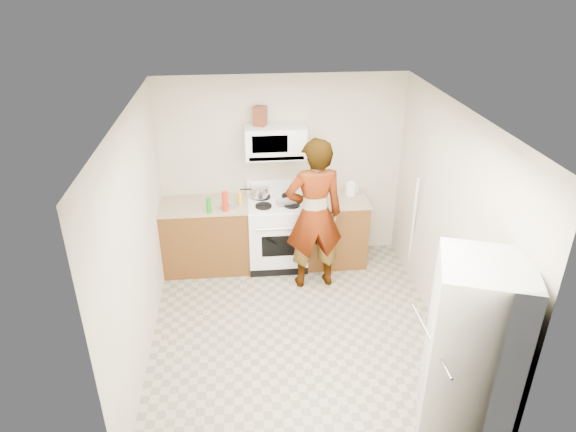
{
  "coord_description": "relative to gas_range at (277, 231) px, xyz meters",
  "views": [
    {
      "loc": [
        -0.55,
        -4.53,
        3.75
      ],
      "look_at": [
        -0.05,
        0.55,
        1.18
      ],
      "focal_mm": 32.0,
      "sensor_mm": 36.0,
      "label": 1
    }
  ],
  "objects": [
    {
      "name": "kettle",
      "position": [
        0.99,
        0.1,
        0.53
      ],
      "size": [
        0.15,
        0.15,
        0.17
      ],
      "primitive_type": "cylinder",
      "rotation": [
        0.0,
        0.0,
        -0.08
      ],
      "color": "white",
      "rests_on": "counter_right"
    },
    {
      "name": "cabinet_left",
      "position": [
        -0.94,
        0.01,
        -0.04
      ],
      "size": [
        1.12,
        0.62,
        0.9
      ],
      "primitive_type": "cube",
      "color": "brown",
      "rests_on": "floor"
    },
    {
      "name": "bottle_hot_sauce",
      "position": [
        -0.47,
        -0.07,
        0.54
      ],
      "size": [
        0.07,
        0.07,
        0.17
      ],
      "primitive_type": "cylinder",
      "rotation": [
        0.0,
        0.0,
        -0.39
      ],
      "color": "gold",
      "rests_on": "counter_left"
    },
    {
      "name": "gas_range",
      "position": [
        0.0,
        0.0,
        0.0
      ],
      "size": [
        0.76,
        0.65,
        1.13
      ],
      "color": "white",
      "rests_on": "floor"
    },
    {
      "name": "right_wall",
      "position": [
        1.69,
        -1.48,
        0.76
      ],
      "size": [
        0.02,
        3.6,
        2.5
      ],
      "primitive_type": "cube",
      "color": "beige",
      "rests_on": "floor"
    },
    {
      "name": "pot_lid",
      "position": [
        -0.62,
        -0.1,
        0.46
      ],
      "size": [
        0.28,
        0.28,
        0.01
      ],
      "primitive_type": "cylinder",
      "rotation": [
        0.0,
        0.0,
        0.26
      ],
      "color": "silver",
      "rests_on": "counter_left"
    },
    {
      "name": "cabinet_right",
      "position": [
        0.78,
        0.01,
        -0.04
      ],
      "size": [
        0.8,
        0.62,
        0.9
      ],
      "primitive_type": "cube",
      "color": "brown",
      "rests_on": "floor"
    },
    {
      "name": "microwave",
      "position": [
        0.0,
        0.13,
        1.21
      ],
      "size": [
        0.76,
        0.38,
        0.4
      ],
      "primitive_type": "cube",
      "color": "white",
      "rests_on": "back_wall"
    },
    {
      "name": "bottle_green_cap",
      "position": [
        -0.86,
        -0.25,
        0.55
      ],
      "size": [
        0.07,
        0.07,
        0.2
      ],
      "primitive_type": "cylinder",
      "rotation": [
        0.0,
        0.0,
        -0.07
      ],
      "color": "#178119",
      "rests_on": "counter_left"
    },
    {
      "name": "jug",
      "position": [
        -0.18,
        0.16,
        1.53
      ],
      "size": [
        0.18,
        0.18,
        0.24
      ],
      "primitive_type": "cube",
      "rotation": [
        0.0,
        0.0,
        -0.42
      ],
      "color": "#612917",
      "rests_on": "microwave"
    },
    {
      "name": "bottle_spray",
      "position": [
        -0.66,
        -0.22,
        0.58
      ],
      "size": [
        0.08,
        0.08,
        0.26
      ],
      "primitive_type": "cylinder",
      "rotation": [
        0.0,
        0.0,
        0.04
      ],
      "color": "red",
      "rests_on": "counter_left"
    },
    {
      "name": "broom",
      "position": [
        1.67,
        -0.52,
        0.25
      ],
      "size": [
        0.16,
        0.31,
        1.45
      ],
      "primitive_type": "cylinder",
      "rotation": [
        0.14,
        -0.14,
        0.37
      ],
      "color": "white",
      "rests_on": "floor"
    },
    {
      "name": "tray",
      "position": [
        0.12,
        -0.09,
        0.47
      ],
      "size": [
        0.28,
        0.21,
        0.05
      ],
      "primitive_type": "cube",
      "rotation": [
        0.0,
        0.0,
        0.21
      ],
      "color": "white",
      "rests_on": "gas_range"
    },
    {
      "name": "fridge",
      "position": [
        1.38,
        -2.91,
        0.36
      ],
      "size": [
        0.89,
        0.89,
        1.7
      ],
      "primitive_type": "cube",
      "rotation": [
        0.0,
        0.0,
        -0.34
      ],
      "color": "silver",
      "rests_on": "floor"
    },
    {
      "name": "counter_right",
      "position": [
        0.78,
        0.01,
        0.43
      ],
      "size": [
        0.82,
        0.64,
        0.03
      ],
      "primitive_type": "cube",
      "color": "tan",
      "rests_on": "cabinet_right"
    },
    {
      "name": "back_wall",
      "position": [
        0.1,
        0.31,
        0.76
      ],
      "size": [
        3.2,
        0.02,
        2.5
      ],
      "primitive_type": "cube",
      "color": "beige",
      "rests_on": "floor"
    },
    {
      "name": "person",
      "position": [
        0.41,
        -0.53,
        0.49
      ],
      "size": [
        0.75,
        0.52,
        1.95
      ],
      "primitive_type": "imported",
      "rotation": [
        0.0,
        0.0,
        3.23
      ],
      "color": "tan",
      "rests_on": "floor"
    },
    {
      "name": "floor",
      "position": [
        0.1,
        -1.48,
        -0.49
      ],
      "size": [
        3.6,
        3.6,
        0.0
      ],
      "primitive_type": "plane",
      "color": "gray",
      "rests_on": "ground"
    },
    {
      "name": "saucepan",
      "position": [
        -0.21,
        0.14,
        0.53
      ],
      "size": [
        0.26,
        0.26,
        0.13
      ],
      "primitive_type": "cylinder",
      "rotation": [
        0.0,
        0.0,
        0.14
      ],
      "color": "silver",
      "rests_on": "gas_range"
    },
    {
      "name": "counter_left",
      "position": [
        -0.94,
        0.01,
        0.43
      ],
      "size": [
        1.14,
        0.64,
        0.03
      ],
      "primitive_type": "cube",
      "color": "tan",
      "rests_on": "cabinet_left"
    }
  ]
}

